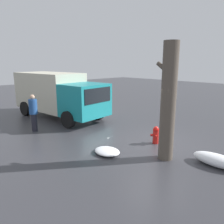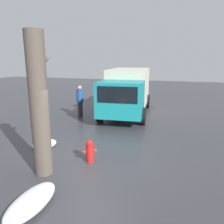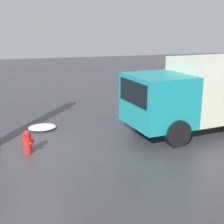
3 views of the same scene
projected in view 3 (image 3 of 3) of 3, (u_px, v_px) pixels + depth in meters
The scene contains 5 objects.
ground_plane at pixel (28, 153), 9.82m from camera, with size 60.00×60.00×0.00m, color #38383D.
fire_hydrant at pixel (27, 142), 9.72m from camera, with size 0.39×0.42×0.75m.
delivery_truck at pixel (213, 90), 11.91m from camera, with size 6.79×3.11×2.73m.
pedestrian at pixel (146, 93), 13.75m from camera, with size 0.40×0.40×1.85m.
snow_pile_curbside at pixel (42, 127), 12.02m from camera, with size 1.05×0.83×0.19m.
Camera 3 is at (-0.20, -9.49, 3.87)m, focal length 50.00 mm.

